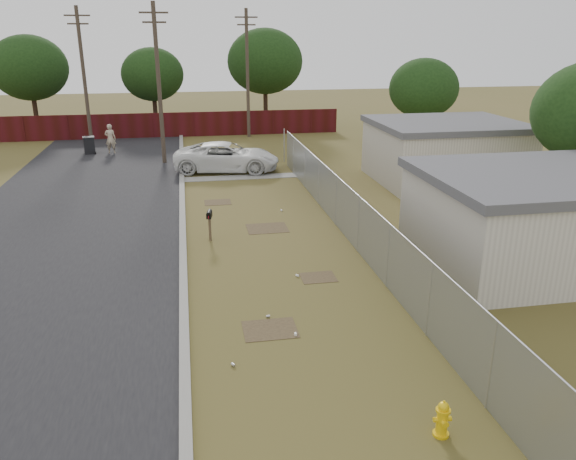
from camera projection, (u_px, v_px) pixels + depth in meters
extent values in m
plane|color=brown|center=(271.00, 257.00, 19.40)|extent=(120.00, 120.00, 0.00)
cube|color=black|center=(82.00, 203.00, 25.55)|extent=(9.00, 60.00, 0.02)
cube|color=#98968E|center=(182.00, 197.00, 26.29)|extent=(0.25, 60.00, 0.12)
cube|color=#98968E|center=(239.00, 177.00, 30.07)|extent=(6.20, 1.00, 0.03)
cylinder|color=#999BA1|center=(492.00, 366.00, 11.23)|extent=(0.06, 0.06, 2.00)
cylinder|color=#999BA1|center=(430.00, 300.00, 14.02)|extent=(0.06, 0.06, 2.00)
cylinder|color=#999BA1|center=(388.00, 256.00, 16.81)|extent=(0.06, 0.06, 2.00)
cylinder|color=#999BA1|center=(359.00, 224.00, 19.59)|extent=(0.06, 0.06, 2.00)
cylinder|color=#999BA1|center=(336.00, 201.00, 22.38)|extent=(0.06, 0.06, 2.00)
cylinder|color=#999BA1|center=(319.00, 182.00, 25.16)|extent=(0.06, 0.06, 2.00)
cylinder|color=#999BA1|center=(305.00, 167.00, 27.95)|extent=(0.06, 0.06, 2.00)
cylinder|color=#999BA1|center=(294.00, 155.00, 30.73)|extent=(0.06, 0.06, 2.00)
cylinder|color=#999BA1|center=(284.00, 145.00, 33.52)|extent=(0.06, 0.06, 2.00)
cylinder|color=#999BA1|center=(351.00, 189.00, 20.19)|extent=(0.04, 26.00, 0.04)
cube|color=gray|center=(350.00, 216.00, 20.52)|extent=(0.01, 26.00, 2.00)
cube|color=black|center=(351.00, 234.00, 20.76)|extent=(0.03, 26.00, 0.60)
cube|color=#400D11|center=(139.00, 126.00, 41.29)|extent=(30.00, 0.12, 1.80)
cylinder|color=#44362D|center=(159.00, 85.00, 32.09)|extent=(0.24, 0.24, 9.00)
cube|color=#44362D|center=(154.00, 12.00, 30.80)|extent=(1.60, 0.10, 0.10)
cube|color=#44362D|center=(154.00, 22.00, 30.96)|extent=(1.30, 0.10, 0.10)
cylinder|color=#44362D|center=(84.00, 79.00, 36.81)|extent=(0.24, 0.24, 9.00)
cube|color=#44362D|center=(77.00, 15.00, 35.52)|extent=(1.60, 0.10, 0.10)
cube|color=#44362D|center=(78.00, 24.00, 35.69)|extent=(1.30, 0.10, 0.10)
cylinder|color=#44362D|center=(248.00, 75.00, 40.53)|extent=(0.24, 0.24, 9.00)
cube|color=#44362D|center=(246.00, 17.00, 39.24)|extent=(1.60, 0.10, 0.10)
cube|color=#44362D|center=(246.00, 25.00, 39.41)|extent=(1.30, 0.10, 0.10)
cube|color=beige|center=(548.00, 222.00, 18.60)|extent=(8.00, 6.00, 2.80)
cube|color=#515156|center=(555.00, 176.00, 18.09)|extent=(8.32, 6.24, 0.30)
cube|color=beige|center=(445.00, 154.00, 29.07)|extent=(7.00, 6.00, 2.80)
cube|color=#515156|center=(447.00, 124.00, 28.56)|extent=(7.28, 6.24, 0.30)
cylinder|color=#372419|center=(36.00, 111.00, 43.40)|extent=(0.36, 0.36, 3.30)
ellipsoid|color=black|center=(29.00, 68.00, 42.34)|extent=(5.70, 5.70, 4.84)
cylinder|color=#372419|center=(155.00, 110.00, 45.93)|extent=(0.36, 0.36, 2.86)
ellipsoid|color=black|center=(152.00, 74.00, 45.01)|extent=(4.94, 4.94, 4.20)
cylinder|color=#372419|center=(266.00, 105.00, 46.42)|extent=(0.36, 0.36, 3.52)
ellipsoid|color=black|center=(265.00, 61.00, 45.28)|extent=(6.08, 6.08, 5.17)
cylinder|color=#372419|center=(421.00, 127.00, 37.88)|extent=(0.36, 0.36, 2.64)
ellipsoid|color=black|center=(424.00, 88.00, 37.03)|extent=(4.56, 4.56, 3.88)
cylinder|color=yellow|center=(441.00, 434.00, 10.77)|extent=(0.33, 0.33, 0.05)
cylinder|color=yellow|center=(442.00, 422.00, 10.67)|extent=(0.23, 0.23, 0.53)
cylinder|color=yellow|center=(443.00, 410.00, 10.59)|extent=(0.30, 0.30, 0.05)
sphere|color=yellow|center=(444.00, 407.00, 10.56)|extent=(0.22, 0.22, 0.21)
cylinder|color=yellow|center=(444.00, 402.00, 10.53)|extent=(0.04, 0.04, 0.05)
cylinder|color=yellow|center=(436.00, 420.00, 10.64)|extent=(0.10, 0.11, 0.10)
cylinder|color=yellow|center=(449.00, 419.00, 10.67)|extent=(0.10, 0.11, 0.10)
cylinder|color=yellow|center=(445.00, 423.00, 10.53)|extent=(0.13, 0.12, 0.13)
cube|color=brown|center=(210.00, 228.00, 20.77)|extent=(0.10, 0.10, 0.96)
cube|color=black|center=(209.00, 215.00, 20.60)|extent=(0.25, 0.48, 0.17)
cylinder|color=black|center=(209.00, 213.00, 20.57)|extent=(0.25, 0.48, 0.17)
cube|color=red|center=(208.00, 217.00, 20.36)|extent=(0.03, 0.04, 0.10)
imported|color=white|center=(227.00, 157.00, 31.27)|extent=(6.15, 3.60, 1.61)
imported|color=tan|center=(110.00, 139.00, 35.90)|extent=(0.73, 0.52, 1.89)
cube|color=black|center=(89.00, 146.00, 35.95)|extent=(0.76, 0.76, 1.03)
cube|color=black|center=(88.00, 137.00, 35.77)|extent=(0.84, 0.84, 0.09)
cylinder|color=black|center=(96.00, 153.00, 35.91)|extent=(0.10, 0.22, 0.21)
cylinder|color=white|center=(296.00, 334.00, 14.32)|extent=(0.08, 0.10, 0.07)
cylinder|color=#B6B6BB|center=(268.00, 316.00, 15.22)|extent=(0.10, 0.07, 0.07)
cylinder|color=white|center=(297.00, 275.00, 17.79)|extent=(0.12, 0.12, 0.07)
cylinder|color=#B6B6BB|center=(233.00, 365.00, 12.99)|extent=(0.11, 0.12, 0.07)
cylinder|color=white|center=(282.00, 210.00, 24.38)|extent=(0.09, 0.11, 0.07)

